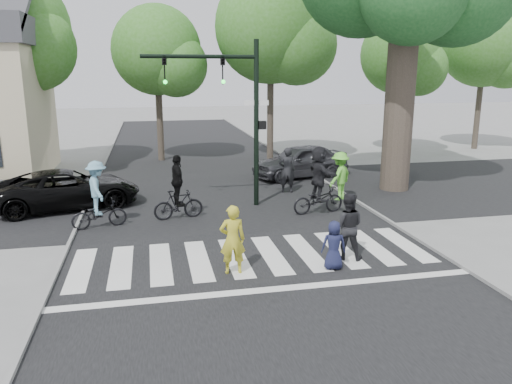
{
  "coord_description": "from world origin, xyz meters",
  "views": [
    {
      "loc": [
        -2.63,
        -11.54,
        4.92
      ],
      "look_at": [
        0.5,
        3.0,
        1.3
      ],
      "focal_mm": 35.0,
      "sensor_mm": 36.0,
      "label": 1
    }
  ],
  "objects_px": {
    "traffic_signal": "(233,100)",
    "car_grey": "(300,161)",
    "pedestrian_adult": "(347,226)",
    "cyclist_mid": "(178,193)",
    "cyclist_right": "(319,184)",
    "pedestrian_woman": "(233,240)",
    "pedestrian_child": "(334,245)",
    "cyclist_left": "(98,199)",
    "car_suv": "(68,189)"
  },
  "relations": [
    {
      "from": "pedestrian_adult",
      "to": "car_grey",
      "type": "height_order",
      "value": "pedestrian_adult"
    },
    {
      "from": "traffic_signal",
      "to": "pedestrian_adult",
      "type": "bearing_deg",
      "value": -70.79
    },
    {
      "from": "traffic_signal",
      "to": "car_grey",
      "type": "height_order",
      "value": "traffic_signal"
    },
    {
      "from": "pedestrian_child",
      "to": "pedestrian_adult",
      "type": "xyz_separation_m",
      "value": [
        0.61,
        0.63,
        0.27
      ]
    },
    {
      "from": "traffic_signal",
      "to": "pedestrian_adult",
      "type": "height_order",
      "value": "traffic_signal"
    },
    {
      "from": "traffic_signal",
      "to": "pedestrian_woman",
      "type": "distance_m",
      "value": 7.01
    },
    {
      "from": "cyclist_left",
      "to": "car_grey",
      "type": "bearing_deg",
      "value": 35.72
    },
    {
      "from": "cyclist_mid",
      "to": "cyclist_left",
      "type": "bearing_deg",
      "value": -169.55
    },
    {
      "from": "car_suv",
      "to": "pedestrian_child",
      "type": "bearing_deg",
      "value": -149.71
    },
    {
      "from": "pedestrian_adult",
      "to": "car_grey",
      "type": "relative_size",
      "value": 0.4
    },
    {
      "from": "pedestrian_woman",
      "to": "cyclist_right",
      "type": "height_order",
      "value": "cyclist_right"
    },
    {
      "from": "cyclist_right",
      "to": "car_grey",
      "type": "distance_m",
      "value": 6.19
    },
    {
      "from": "pedestrian_child",
      "to": "cyclist_mid",
      "type": "xyz_separation_m",
      "value": [
        -3.57,
        5.3,
        0.27
      ]
    },
    {
      "from": "pedestrian_child",
      "to": "cyclist_mid",
      "type": "bearing_deg",
      "value": -44.7
    },
    {
      "from": "traffic_signal",
      "to": "cyclist_mid",
      "type": "bearing_deg",
      "value": -150.34
    },
    {
      "from": "pedestrian_woman",
      "to": "pedestrian_child",
      "type": "bearing_deg",
      "value": 175.51
    },
    {
      "from": "cyclist_right",
      "to": "cyclist_mid",
      "type": "bearing_deg",
      "value": 175.98
    },
    {
      "from": "pedestrian_child",
      "to": "car_grey",
      "type": "bearing_deg",
      "value": -91.44
    },
    {
      "from": "pedestrian_woman",
      "to": "cyclist_mid",
      "type": "xyz_separation_m",
      "value": [
        -1.03,
        5.02,
        0.03
      ]
    },
    {
      "from": "cyclist_left",
      "to": "car_suv",
      "type": "bearing_deg",
      "value": 115.63
    },
    {
      "from": "pedestrian_child",
      "to": "cyclist_mid",
      "type": "relative_size",
      "value": 0.58
    },
    {
      "from": "traffic_signal",
      "to": "car_grey",
      "type": "xyz_separation_m",
      "value": [
        3.95,
        4.52,
        -3.12
      ]
    },
    {
      "from": "pedestrian_woman",
      "to": "car_grey",
      "type": "height_order",
      "value": "pedestrian_woman"
    },
    {
      "from": "cyclist_left",
      "to": "cyclist_right",
      "type": "distance_m",
      "value": 7.42
    },
    {
      "from": "cyclist_mid",
      "to": "car_suv",
      "type": "relative_size",
      "value": 0.43
    },
    {
      "from": "traffic_signal",
      "to": "pedestrian_adult",
      "type": "distance_m",
      "value": 6.91
    },
    {
      "from": "pedestrian_adult",
      "to": "car_suv",
      "type": "distance_m",
      "value": 10.65
    },
    {
      "from": "car_suv",
      "to": "car_grey",
      "type": "xyz_separation_m",
      "value": [
        9.95,
        3.43,
        0.07
      ]
    },
    {
      "from": "pedestrian_woman",
      "to": "car_suv",
      "type": "relative_size",
      "value": 0.34
    },
    {
      "from": "car_suv",
      "to": "cyclist_mid",
      "type": "bearing_deg",
      "value": -134.79
    },
    {
      "from": "traffic_signal",
      "to": "cyclist_left",
      "type": "xyz_separation_m",
      "value": [
        -4.67,
        -1.68,
        -2.95
      ]
    },
    {
      "from": "cyclist_mid",
      "to": "cyclist_right",
      "type": "distance_m",
      "value": 4.88
    },
    {
      "from": "pedestrian_woman",
      "to": "cyclist_left",
      "type": "xyz_separation_m",
      "value": [
        -3.57,
        4.55,
        0.07
      ]
    },
    {
      "from": "cyclist_left",
      "to": "cyclist_mid",
      "type": "bearing_deg",
      "value": 10.45
    },
    {
      "from": "pedestrian_woman",
      "to": "car_grey",
      "type": "relative_size",
      "value": 0.38
    },
    {
      "from": "pedestrian_woman",
      "to": "traffic_signal",
      "type": "bearing_deg",
      "value": -98.31
    },
    {
      "from": "cyclist_left",
      "to": "cyclist_mid",
      "type": "height_order",
      "value": "cyclist_mid"
    },
    {
      "from": "traffic_signal",
      "to": "cyclist_right",
      "type": "distance_m",
      "value": 4.24
    },
    {
      "from": "pedestrian_woman",
      "to": "car_suv",
      "type": "bearing_deg",
      "value": -54.51
    },
    {
      "from": "pedestrian_woman",
      "to": "cyclist_mid",
      "type": "bearing_deg",
      "value": -76.77
    },
    {
      "from": "cyclist_left",
      "to": "pedestrian_woman",
      "type": "bearing_deg",
      "value": -51.89
    },
    {
      "from": "pedestrian_adult",
      "to": "car_suv",
      "type": "relative_size",
      "value": 0.35
    },
    {
      "from": "cyclist_left",
      "to": "car_grey",
      "type": "relative_size",
      "value": 0.48
    },
    {
      "from": "traffic_signal",
      "to": "pedestrian_adult",
      "type": "relative_size",
      "value": 3.31
    },
    {
      "from": "cyclist_right",
      "to": "car_grey",
      "type": "bearing_deg",
      "value": 78.81
    },
    {
      "from": "pedestrian_adult",
      "to": "cyclist_left",
      "type": "height_order",
      "value": "cyclist_left"
    },
    {
      "from": "cyclist_mid",
      "to": "car_suv",
      "type": "bearing_deg",
      "value": 149.34
    },
    {
      "from": "pedestrian_adult",
      "to": "pedestrian_woman",
      "type": "bearing_deg",
      "value": 29.06
    },
    {
      "from": "traffic_signal",
      "to": "cyclist_left",
      "type": "relative_size",
      "value": 2.75
    },
    {
      "from": "pedestrian_adult",
      "to": "cyclist_mid",
      "type": "bearing_deg",
      "value": -25.55
    }
  ]
}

